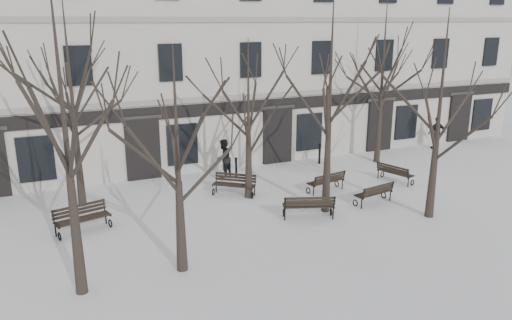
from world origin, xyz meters
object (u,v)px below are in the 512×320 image
bench_1 (309,206)px  bench_2 (375,193)px  bench_0 (82,218)px  tree_0 (62,103)px  bench_3 (234,184)px  bench_4 (327,181)px  tree_2 (331,78)px  tree_3 (441,91)px  bench_5 (395,172)px  tree_1 (177,136)px

bench_1 → bench_2: bench_1 is taller
bench_0 → tree_0: bearing=-110.5°
bench_3 → bench_4: bearing=21.1°
tree_2 → bench_4: size_ratio=4.51×
tree_3 → bench_5: size_ratio=4.25×
bench_5 → tree_1: bearing=93.6°
tree_0 → tree_2: tree_0 is taller
tree_0 → tree_3: size_ratio=1.10×
tree_0 → bench_1: 9.88m
bench_0 → bench_1: 8.26m
tree_1 → bench_3: bearing=55.4°
tree_1 → bench_1: size_ratio=3.28×
bench_4 → bench_5: (3.58, -0.12, -0.01)m
bench_0 → bench_2: bench_0 is taller
bench_5 → bench_4: bearing=70.9°
bench_4 → bench_0: bearing=-9.4°
tree_0 → tree_1: (2.90, 0.15, -1.14)m
tree_3 → bench_0: bearing=162.6°
tree_3 → bench_4: tree_3 is taller
bench_2 → bench_5: (2.59, 1.97, -0.01)m
bench_0 → bench_2: 11.37m
bench_3 → bench_4: 4.06m
tree_2 → bench_4: (1.26, 1.98, -4.73)m
tree_0 → bench_4: size_ratio=4.59×
tree_1 → bench_5: size_ratio=3.67×
tree_3 → bench_4: bearing=117.3°
tree_1 → tree_3: size_ratio=0.86×
bench_5 → bench_3: bearing=62.8°
tree_0 → tree_2: size_ratio=1.02×
tree_1 → bench_4: 9.63m
tree_2 → bench_2: bearing=-2.9°
tree_3 → bench_0: tree_3 is taller
bench_1 → bench_5: (5.84, 2.28, -0.06)m
bench_1 → bench_4: (2.26, 2.41, -0.05)m
bench_1 → tree_3: bearing=179.5°
tree_2 → bench_0: tree_2 is taller
tree_0 → bench_1: (8.38, 2.14, -4.77)m
tree_0 → bench_1: size_ratio=4.17×
tree_3 → tree_1: bearing=-178.1°
tree_3 → bench_2: 4.89m
bench_4 → tree_1: bearing=19.1°
bench_5 → bench_1: bearing=94.2°
tree_3 → bench_3: bearing=138.6°
tree_1 → bench_0: tree_1 is taller
tree_2 → bench_2: tree_2 is taller
tree_3 → bench_4: (-2.10, 4.07, -4.33)m
bench_1 → bench_5: bearing=-138.3°
tree_0 → bench_5: size_ratio=4.68×
bench_3 → bench_2: bearing=4.2°
bench_4 → tree_0: bearing=12.6°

